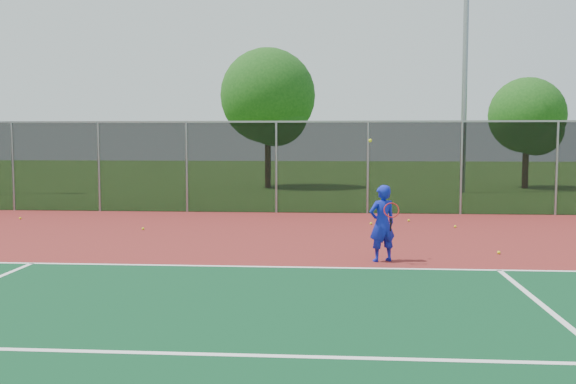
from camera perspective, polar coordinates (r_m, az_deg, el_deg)
name	(u,v)px	position (r m, az deg, el deg)	size (l,w,h in m)	color
ground	(409,314)	(9.43, 10.71, -10.57)	(120.00, 120.00, 0.00)	#335F1B
court_apron	(396,281)	(11.35, 9.57, -7.85)	(30.00, 20.00, 0.02)	maroon
fence_back	(368,166)	(21.08, 7.11, 2.28)	(30.00, 0.06, 3.03)	black
tennis_player	(382,223)	(12.94, 8.37, -2.75)	(0.66, 0.70, 2.45)	#121DAA
practice_ball_1	(455,227)	(18.25, 14.64, -2.99)	(0.07, 0.07, 0.07)	yellow
practice_ball_2	(499,252)	(14.42, 18.23, -5.13)	(0.07, 0.07, 0.07)	yellow
practice_ball_3	(20,218)	(21.12, -22.70, -2.16)	(0.07, 0.07, 0.07)	yellow
practice_ball_4	(371,224)	(18.43, 7.39, -2.80)	(0.07, 0.07, 0.07)	yellow
practice_ball_6	(143,229)	(17.68, -12.76, -3.20)	(0.07, 0.07, 0.07)	yellow
practice_ball_8	(409,220)	(19.29, 10.68, -2.50)	(0.07, 0.07, 0.07)	yellow
floodlight_n	(466,36)	(30.59, 15.52, 13.25)	(0.90, 0.40, 12.55)	gray
tree_back_left	(270,100)	(32.13, -1.65, 8.17)	(4.73, 4.73, 6.95)	#372014
tree_back_mid	(529,119)	(33.73, 20.66, 6.11)	(3.71, 3.71, 5.45)	#372014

